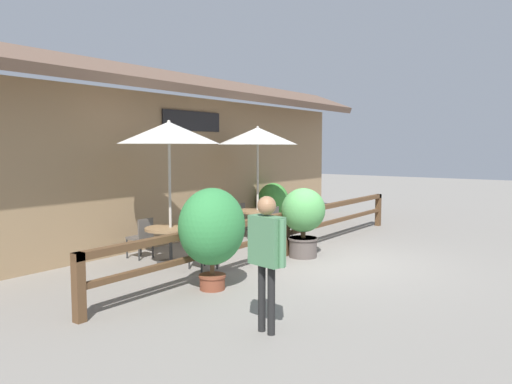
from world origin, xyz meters
The scene contains 15 objects.
ground_plane centered at (0.00, 0.00, 0.00)m, with size 60.00×60.00×0.00m, color gray.
building_facade centered at (0.00, 4.10, 2.17)m, with size 14.28×1.49×4.23m.
patio_railing centered at (0.00, 1.05, 0.70)m, with size 10.40×0.14×0.95m.
patio_umbrella_near centered at (-1.97, 2.56, 2.63)m, with size 2.04×2.04×2.89m.
dining_table_near centered at (-1.97, 2.56, 0.59)m, with size 1.03×1.03×0.73m.
chair_near_streetside centered at (-1.95, 1.75, 0.48)m, with size 0.48×0.48×0.86m.
chair_near_wallside centered at (-2.02, 3.37, 0.48)m, with size 0.42×0.42×0.86m.
patio_umbrella_middle centered at (1.33, 2.76, 2.63)m, with size 2.04×2.04×2.89m.
dining_table_middle centered at (1.33, 2.76, 0.59)m, with size 1.03×1.03×0.73m.
chair_middle_streetside centered at (1.25, 2.02, 0.48)m, with size 0.50×0.50×0.86m.
chair_middle_wallside centered at (1.37, 3.50, 0.48)m, with size 0.43×0.43×0.86m.
potted_plant_small_flowering centered at (0.10, 0.67, 0.89)m, with size 1.01×0.91×1.48m.
potted_plant_tall_tropical centered at (-2.90, 0.63, 1.02)m, with size 1.17×1.05×1.69m.
potted_plant_entrance_palm centered at (3.21, 3.55, 0.69)m, with size 1.03×0.93×1.29m.
pedestrian centered at (-3.96, -1.21, 1.12)m, with size 0.30×0.60×1.75m.
Camera 1 is at (-9.01, -4.72, 2.35)m, focal length 35.00 mm.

